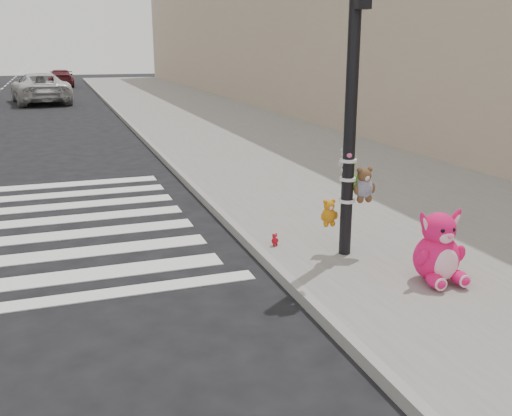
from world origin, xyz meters
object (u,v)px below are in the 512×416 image
object	(u,v)px
pink_bunny	(438,252)
red_teddy	(275,240)
car_white_near	(40,88)
signal_pole	(351,138)

from	to	relation	value
pink_bunny	red_teddy	bearing A→B (deg)	129.58
car_white_near	pink_bunny	bearing A→B (deg)	93.09
signal_pole	car_white_near	distance (m)	26.29
pink_bunny	red_teddy	size ratio (longest dim) A/B	4.93
pink_bunny	red_teddy	distance (m)	2.32
signal_pole	pink_bunny	bearing A→B (deg)	-65.36
red_teddy	car_white_near	bearing A→B (deg)	77.91
car_white_near	red_teddy	bearing A→B (deg)	90.73
signal_pole	car_white_near	world-z (taller)	signal_pole
pink_bunny	car_white_near	distance (m)	27.59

